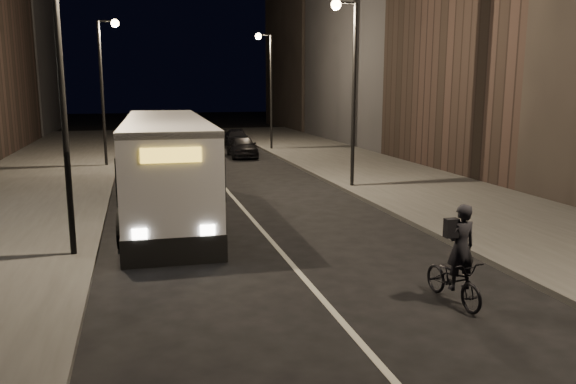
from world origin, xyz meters
TOP-DOWN VIEW (x-y plane):
  - ground at (0.00, 0.00)m, footprint 180.00×180.00m
  - sidewalk_right at (8.50, 14.00)m, footprint 7.00×70.00m
  - sidewalk_left at (-8.50, 14.00)m, footprint 7.00×70.00m
  - building_row_right at (16.00, 27.50)m, footprint 8.00×61.00m
  - streetlight_right_mid at (5.33, 12.00)m, footprint 1.20×0.44m
  - streetlight_right_far at (5.33, 28.00)m, footprint 1.20×0.44m
  - streetlight_left_near at (-5.33, 4.00)m, footprint 1.20×0.44m
  - streetlight_left_far at (-5.33, 22.00)m, footprint 1.20×0.44m
  - city_bus at (-2.81, 9.16)m, footprint 3.34×13.10m
  - cyclist_on_bicycle at (2.69, -1.49)m, footprint 0.82×1.98m
  - car_near at (2.83, 24.83)m, footprint 1.86×4.34m
  - car_mid at (-3.16, 25.36)m, footprint 1.86×4.54m
  - car_far at (3.60, 31.16)m, footprint 1.96×4.46m

SIDE VIEW (x-z plane):
  - ground at x=0.00m, z-range 0.00..0.00m
  - sidewalk_right at x=8.50m, z-range 0.00..0.16m
  - sidewalk_left at x=-8.50m, z-range 0.00..0.16m
  - car_far at x=3.60m, z-range 0.00..1.27m
  - car_near at x=2.83m, z-range 0.00..1.46m
  - car_mid at x=-3.16m, z-range 0.00..1.46m
  - cyclist_on_bicycle at x=2.69m, z-range -0.37..1.85m
  - city_bus at x=-2.81m, z-range 0.16..3.66m
  - streetlight_right_mid at x=5.33m, z-range 1.30..9.42m
  - streetlight_right_far at x=5.33m, z-range 1.30..9.42m
  - streetlight_left_near at x=-5.33m, z-range 1.30..9.42m
  - streetlight_left_far at x=-5.33m, z-range 1.30..9.42m
  - building_row_right at x=16.00m, z-range 0.00..21.00m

